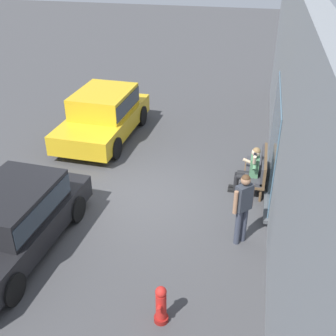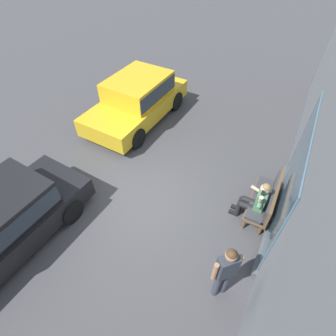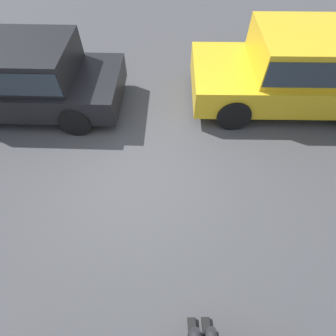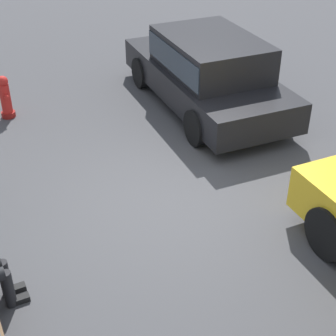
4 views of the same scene
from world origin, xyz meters
The scene contains 8 objects.
ground_plane centered at (0.00, 0.00, 0.00)m, with size 60.00×60.00×0.00m, color #424244.
building_facade centered at (-0.01, 3.40, 2.53)m, with size 18.00×0.51×5.09m.
bench centered at (-1.15, 2.90, 0.55)m, with size 1.51×0.55×0.98m.
person_on_phone centered at (-0.87, 2.68, 0.69)m, with size 0.73×0.74×1.32m.
parked_car_near centered at (-3.28, -2.16, 0.84)m, with size 4.24×2.11×1.54m.
parked_car_mid centered at (2.44, -2.14, 0.77)m, with size 4.31×2.02×1.42m.
pedestrian_standing centered at (1.24, 2.60, 1.02)m, with size 0.42×0.41×1.73m.
fire_hydrant centered at (3.73, 1.39, 0.39)m, with size 0.38×0.26×0.81m.
Camera 1 is at (8.73, 2.60, 6.12)m, focal length 45.00 mm.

